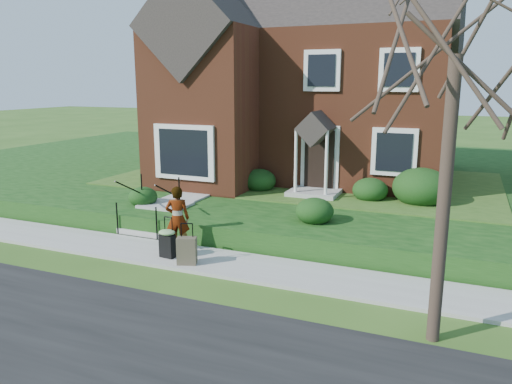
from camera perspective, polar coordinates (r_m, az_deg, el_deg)
The scene contains 12 objects.
ground at distance 12.24m, azimuth -6.18°, elevation -7.90°, with size 120.00×120.00×0.00m, color #2D5119.
street at distance 8.65m, azimuth -23.28°, elevation -18.00°, with size 60.00×6.00×0.01m, color black.
sidewalk at distance 12.23m, azimuth -6.18°, elevation -7.72°, with size 60.00×1.60×0.08m, color #9E9B93.
terrace at distance 21.33m, azimuth 18.08°, elevation 1.19°, with size 44.00×20.00×0.60m, color #11380F.
walkway at distance 17.45m, azimuth -5.47°, elevation 0.46°, with size 1.20×6.00×0.06m, color #9E9B93.
main_house at distance 20.49m, azimuth 6.51°, elevation 15.24°, with size 10.40×10.20×9.40m.
front_steps at distance 14.86m, azimuth -11.23°, elevation -2.47°, with size 1.40×2.02×1.50m.
foundation_shrubs at distance 15.95m, azimuth 7.24°, elevation 0.96°, with size 10.37×4.83×1.22m.
woman at distance 12.67m, azimuth -8.97°, elevation -2.99°, with size 0.60×0.39×1.64m, color #999999.
suitcase_black at distance 12.29m, azimuth -10.10°, elevation -5.62°, with size 0.45×0.39×1.01m.
suitcase_olive at distance 11.79m, azimuth -7.91°, elevation -6.66°, with size 0.51×0.39×0.98m.
tree_verge at distance 8.28m, azimuth 22.17°, elevation 17.41°, with size 5.09×5.09×7.27m.
Camera 1 is at (5.64, -10.00, 4.25)m, focal length 35.00 mm.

